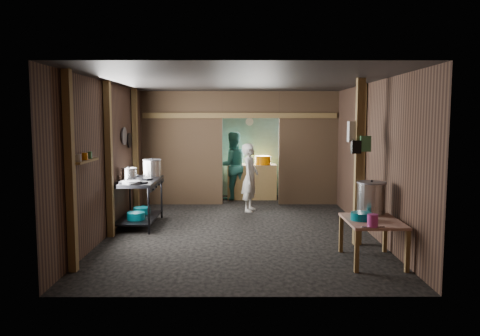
{
  "coord_description": "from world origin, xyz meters",
  "views": [
    {
      "loc": [
        -0.02,
        -8.55,
        1.99
      ],
      "look_at": [
        0.0,
        -0.2,
        1.1
      ],
      "focal_mm": 35.06,
      "sensor_mm": 36.0,
      "label": 1
    }
  ],
  "objects_px": {
    "pink_bucket": "(373,221)",
    "cook": "(250,178)",
    "yellow_tub": "(263,160)",
    "prep_table": "(372,241)",
    "gas_range": "(139,203)",
    "stove_pot_large": "(152,168)",
    "stock_pot": "(371,199)"
  },
  "relations": [
    {
      "from": "gas_range",
      "to": "stove_pot_large",
      "type": "xyz_separation_m",
      "value": [
        0.17,
        0.5,
        0.59
      ]
    },
    {
      "from": "stove_pot_large",
      "to": "cook",
      "type": "xyz_separation_m",
      "value": [
        1.93,
        0.87,
        -0.29
      ]
    },
    {
      "from": "prep_table",
      "to": "yellow_tub",
      "type": "relative_size",
      "value": 2.59
    },
    {
      "from": "gas_range",
      "to": "cook",
      "type": "distance_m",
      "value": 2.52
    },
    {
      "from": "yellow_tub",
      "to": "cook",
      "type": "distance_m",
      "value": 1.63
    },
    {
      "from": "stock_pot",
      "to": "pink_bucket",
      "type": "xyz_separation_m",
      "value": [
        -0.21,
        -0.83,
        -0.14
      ]
    },
    {
      "from": "prep_table",
      "to": "yellow_tub",
      "type": "bearing_deg",
      "value": 103.75
    },
    {
      "from": "cook",
      "to": "gas_range",
      "type": "bearing_deg",
      "value": 137.99
    },
    {
      "from": "prep_table",
      "to": "cook",
      "type": "bearing_deg",
      "value": 114.26
    },
    {
      "from": "cook",
      "to": "pink_bucket",
      "type": "bearing_deg",
      "value": -144.62
    },
    {
      "from": "pink_bucket",
      "to": "yellow_tub",
      "type": "bearing_deg",
      "value": 101.53
    },
    {
      "from": "gas_range",
      "to": "yellow_tub",
      "type": "distance_m",
      "value": 3.86
    },
    {
      "from": "gas_range",
      "to": "yellow_tub",
      "type": "height_order",
      "value": "yellow_tub"
    },
    {
      "from": "prep_table",
      "to": "stock_pot",
      "type": "relative_size",
      "value": 2.03
    },
    {
      "from": "yellow_tub",
      "to": "cook",
      "type": "relative_size",
      "value": 0.27
    },
    {
      "from": "stock_pot",
      "to": "cook",
      "type": "bearing_deg",
      "value": 118.21
    },
    {
      "from": "yellow_tub",
      "to": "prep_table",
      "type": "bearing_deg",
      "value": -76.25
    },
    {
      "from": "pink_bucket",
      "to": "cook",
      "type": "height_order",
      "value": "cook"
    },
    {
      "from": "gas_range",
      "to": "prep_table",
      "type": "bearing_deg",
      "value": -30.79
    },
    {
      "from": "stove_pot_large",
      "to": "yellow_tub",
      "type": "height_order",
      "value": "stove_pot_large"
    },
    {
      "from": "stock_pot",
      "to": "gas_range",
      "type": "bearing_deg",
      "value": 154.58
    },
    {
      "from": "prep_table",
      "to": "stove_pot_large",
      "type": "relative_size",
      "value": 2.82
    },
    {
      "from": "pink_bucket",
      "to": "yellow_tub",
      "type": "relative_size",
      "value": 0.43
    },
    {
      "from": "pink_bucket",
      "to": "yellow_tub",
      "type": "height_order",
      "value": "yellow_tub"
    },
    {
      "from": "prep_table",
      "to": "cook",
      "type": "height_order",
      "value": "cook"
    },
    {
      "from": "gas_range",
      "to": "pink_bucket",
      "type": "height_order",
      "value": "gas_range"
    },
    {
      "from": "stock_pot",
      "to": "cook",
      "type": "distance_m",
      "value": 3.6
    },
    {
      "from": "pink_bucket",
      "to": "stock_pot",
      "type": "bearing_deg",
      "value": 75.74
    },
    {
      "from": "stock_pot",
      "to": "stove_pot_large",
      "type": "bearing_deg",
      "value": 147.59
    },
    {
      "from": "gas_range",
      "to": "stock_pot",
      "type": "xyz_separation_m",
      "value": [
        3.8,
        -1.81,
        0.39
      ]
    },
    {
      "from": "prep_table",
      "to": "stock_pot",
      "type": "bearing_deg",
      "value": 77.67
    },
    {
      "from": "cook",
      "to": "stove_pot_large",
      "type": "bearing_deg",
      "value": 129.13
    }
  ]
}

